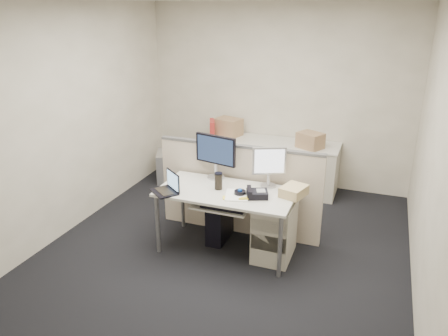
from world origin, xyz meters
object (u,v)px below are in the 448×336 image
at_px(desk, 226,196).
at_px(desk_phone, 257,194).
at_px(monitor_main, 216,157).
at_px(laptop, 164,183).

bearing_deg(desk, desk_phone, -6.19).
distance_m(desk, monitor_main, 0.52).
xyz_separation_m(laptop, desk_phone, (0.98, 0.24, -0.08)).
bearing_deg(desk_phone, monitor_main, 128.31).
distance_m(desk, laptop, 0.70).
height_order(desk, monitor_main, monitor_main).
bearing_deg(desk, laptop, -155.70).
bearing_deg(laptop, desk, 62.42).
height_order(monitor_main, desk_phone, monitor_main).
xyz_separation_m(desk, desk_phone, (0.36, -0.04, 0.10)).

